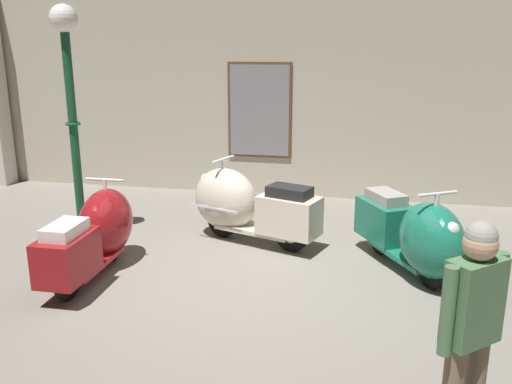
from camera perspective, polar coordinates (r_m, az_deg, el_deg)
ground_plane at (r=5.91m, az=-1.35°, el=-9.89°), size 60.00×60.00×0.00m
showroom_back_wall at (r=9.09m, az=2.75°, el=10.44°), size 18.00×0.63×3.47m
scooter_0 at (r=6.35m, az=-16.37°, el=-4.15°), size 0.55×1.68×1.02m
scooter_1 at (r=7.04m, az=-1.24°, el=-1.36°), size 1.83×1.05×1.08m
scooter_2 at (r=6.26m, az=16.30°, el=-4.32°), size 1.28×1.72×1.05m
lamppost at (r=7.21m, az=-18.76°, el=9.09°), size 0.34×0.34×2.96m
visitor_0 at (r=3.64m, az=21.52°, el=-12.54°), size 0.41×0.39×1.54m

